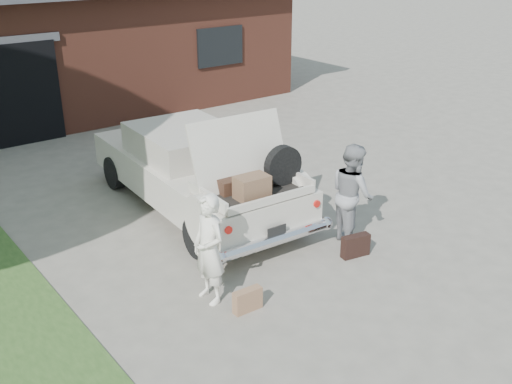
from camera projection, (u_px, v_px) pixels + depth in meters
ground at (283, 282)px, 7.97m from camera, size 90.00×90.00×0.00m
house at (40, 40)px, 16.23m from camera, size 12.80×7.80×3.30m
sedan at (195, 170)px, 9.91m from camera, size 2.08×4.77×1.89m
woman_left at (209, 249)px, 7.31m from camera, size 0.36×0.53×1.43m
woman_right at (352, 194)px, 8.79m from camera, size 0.78×0.88×1.52m
suitcase_left at (247, 300)px, 7.31m from camera, size 0.38×0.14×0.29m
suitcase_right at (355, 246)px, 8.56m from camera, size 0.44×0.22×0.33m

